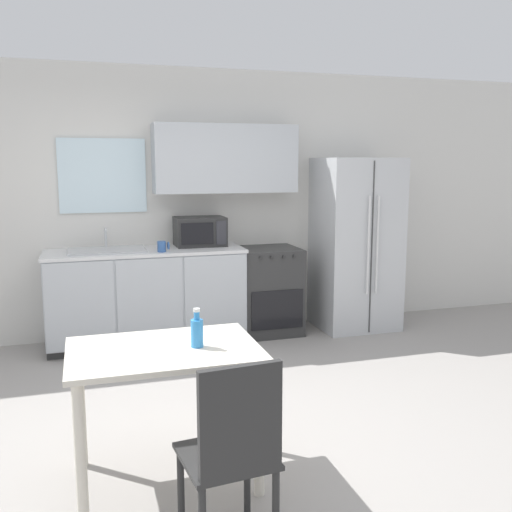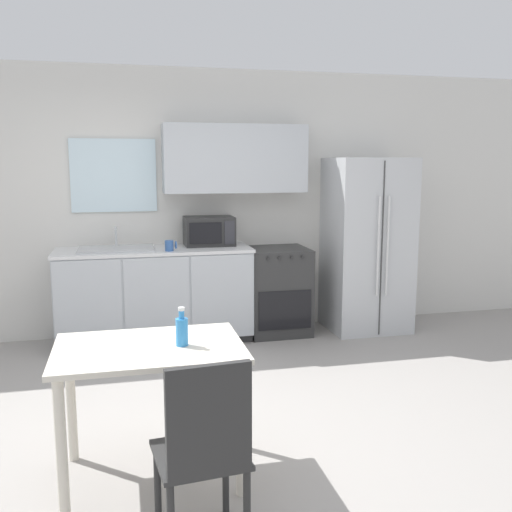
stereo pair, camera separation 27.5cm
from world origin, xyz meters
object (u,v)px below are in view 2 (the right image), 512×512
at_px(refrigerator, 367,245).
at_px(coffee_mug, 170,246).
at_px(dining_table, 150,368).
at_px(microwave, 209,231).
at_px(drink_bottle, 182,330).
at_px(oven_range, 277,291).
at_px(dining_chair_near, 205,445).

height_order(refrigerator, coffee_mug, refrigerator).
xyz_separation_m(coffee_mug, dining_table, (-0.32, -2.32, -0.35)).
bearing_deg(refrigerator, microwave, 174.86).
height_order(coffee_mug, drink_bottle, coffee_mug).
distance_m(refrigerator, microwave, 1.67).
bearing_deg(oven_range, refrigerator, -3.39).
distance_m(microwave, coffee_mug, 0.52).
bearing_deg(coffee_mug, refrigerator, 4.17).
bearing_deg(dining_table, refrigerator, 45.97).
bearing_deg(oven_range, microwave, 172.45).
relative_size(microwave, coffee_mug, 4.42).
xyz_separation_m(dining_table, dining_chair_near, (0.20, -0.73, -0.10)).
bearing_deg(dining_chair_near, coffee_mug, 81.92).
distance_m(oven_range, dining_table, 2.91).
height_order(microwave, dining_chair_near, microwave).
bearing_deg(coffee_mug, oven_range, 10.61).
xyz_separation_m(oven_range, microwave, (-0.69, 0.09, 0.63)).
bearing_deg(dining_chair_near, microwave, 75.05).
height_order(oven_range, refrigerator, refrigerator).
bearing_deg(oven_range, dining_table, -119.44).
distance_m(oven_range, dining_chair_near, 3.49).
xyz_separation_m(coffee_mug, dining_chair_near, (-0.12, -3.05, -0.45)).
bearing_deg(dining_table, oven_range, 60.56).
bearing_deg(microwave, coffee_mug, -144.36).
distance_m(oven_range, microwave, 0.94).
xyz_separation_m(refrigerator, drink_bottle, (-2.21, -2.51, -0.05)).
height_order(oven_range, microwave, microwave).
relative_size(dining_table, dining_chair_near, 1.10).
height_order(oven_range, dining_chair_near, dining_chair_near).
distance_m(microwave, dining_table, 2.76).
bearing_deg(dining_table, dining_chair_near, -74.94).
bearing_deg(drink_bottle, coffee_mug, 86.58).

